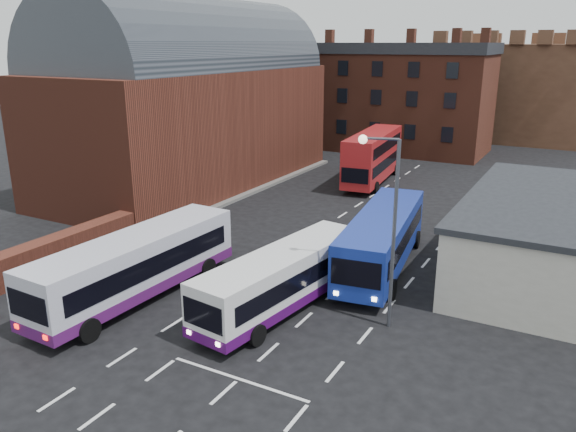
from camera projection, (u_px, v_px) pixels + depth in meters
The scene contains 12 objects.
ground at pixel (185, 317), 26.05m from camera, with size 180.00×180.00×0.00m, color black.
railway_station at pixel (192, 98), 48.51m from camera, with size 12.00×28.00×16.00m.
forecourt_wall at pixel (65, 249), 32.15m from camera, with size 1.20×10.00×1.80m, color #602B1E.
cream_building at pixel (567, 237), 30.26m from camera, with size 10.40×16.40×4.25m.
brick_terrace at pixel (391, 102), 65.72m from camera, with size 22.00×10.00×11.00m, color brown.
castle_keep at pixel (523, 90), 76.81m from camera, with size 22.00×22.00×12.00m, color brown.
bus_white_outbound at pixel (136, 262), 27.45m from camera, with size 3.32×11.98×3.24m.
bus_white_inbound at pixel (283, 276), 26.37m from camera, with size 3.83×10.78×2.88m.
bus_blue at pixel (382, 237), 31.07m from camera, with size 4.25×12.05×3.22m.
bus_red_double at pixel (373, 156), 50.32m from camera, with size 3.78×11.60×4.56m.
street_lamp at pixel (388, 216), 23.76m from camera, with size 1.69×0.69×8.58m.
pedestrian_beige at pixel (82, 302), 25.64m from camera, with size 0.83×0.64×1.70m, color tan.
Camera 1 is at (15.51, -18.30, 12.19)m, focal length 35.00 mm.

